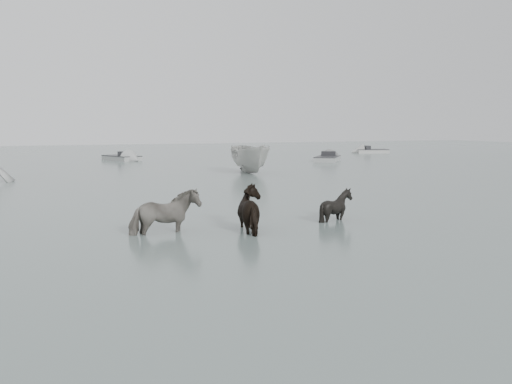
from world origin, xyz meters
TOP-DOWN VIEW (x-y plane):
  - ground at (0.00, 0.00)m, footprint 140.00×140.00m
  - pony_pinto at (-1.24, 1.10)m, footprint 1.91×1.04m
  - pony_dark at (1.20, 0.67)m, footprint 1.71×1.87m
  - pony_black at (4.04, 1.23)m, footprint 1.47×1.39m
  - boat_small at (8.00, 17.85)m, footprint 2.36×5.01m
  - skiff_port at (17.71, 25.62)m, footprint 4.47×5.07m
  - skiff_mid at (2.95, 32.93)m, footprint 3.25×5.31m
  - skiff_star at (28.29, 35.12)m, footprint 4.60×2.87m

SIDE VIEW (x-z plane):
  - ground at x=0.00m, z-range 0.00..0.00m
  - skiff_port at x=17.71m, z-range 0.00..0.75m
  - skiff_mid at x=2.95m, z-range 0.00..0.75m
  - skiff_star at x=28.29m, z-range 0.00..0.75m
  - pony_black at x=4.04m, z-range 0.00..1.28m
  - pony_pinto at x=-1.24m, z-range 0.00..1.55m
  - pony_dark at x=1.20m, z-range 0.00..1.58m
  - boat_small at x=8.00m, z-range 0.00..1.87m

